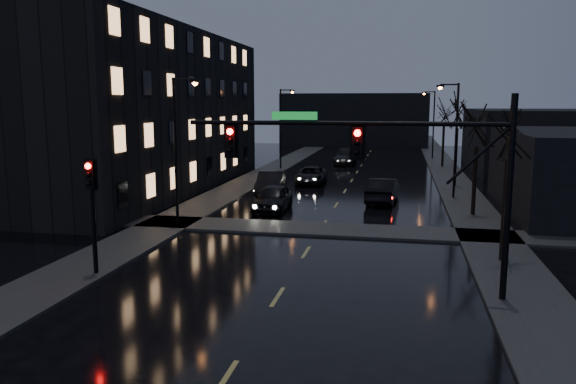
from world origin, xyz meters
The scene contains 21 objects.
sidewalk_left centered at (-8.50, 35.00, 0.06)m, with size 3.00×140.00×0.12m, color #2D2D2B.
sidewalk_right centered at (8.50, 35.00, 0.06)m, with size 3.00×140.00×0.12m, color #2D2D2B.
sidewalk_cross centered at (0.00, 18.50, 0.06)m, with size 40.00×3.00×0.12m, color #2D2D2B.
apartment_block centered at (-16.50, 30.00, 6.00)m, with size 12.00×30.00×12.00m, color black.
commercial_right_far centered at (17.00, 48.00, 3.00)m, with size 12.00×18.00×6.00m, color black.
far_block centered at (-3.00, 78.00, 4.00)m, with size 22.00×10.00×8.00m, color black.
signal_mast centered at (3.85, 9.00, 4.87)m, with size 11.11×0.41×7.00m.
signal_pole_left centered at (-7.50, 8.99, 3.01)m, with size 0.35×0.41×4.53m.
tree_near centered at (8.40, 14.00, 6.22)m, with size 3.52×3.52×8.08m.
tree_mid_a centered at (8.40, 24.00, 5.83)m, with size 3.30×3.30×7.58m.
tree_mid_b centered at (8.40, 36.00, 6.61)m, with size 3.74×3.74×8.59m.
tree_far centered at (8.40, 50.00, 6.06)m, with size 3.43×3.43×7.88m.
streetlight_l_near centered at (-7.58, 18.00, 4.77)m, with size 1.53×0.28×8.00m.
streetlight_l_far centered at (-7.58, 45.00, 4.77)m, with size 1.53×0.28×8.00m.
streetlight_r_mid centered at (7.58, 30.00, 4.77)m, with size 1.53×0.28×8.00m.
streetlight_r_far centered at (7.58, 58.00, 4.77)m, with size 1.53×0.28×8.00m.
oncoming_car_a centered at (-3.64, 23.25, 0.81)m, with size 1.92×4.77×1.63m, color black.
oncoming_car_b centered at (-5.15, 29.13, 0.85)m, with size 1.80×5.18×1.71m, color black.
oncoming_car_c centered at (-3.13, 35.32, 0.71)m, with size 2.35×5.09×1.41m, color black.
oncoming_car_d centered at (-1.80, 50.84, 0.82)m, with size 2.31×5.68×1.65m, color black.
lead_car centered at (2.98, 27.61, 0.83)m, with size 1.76×5.04×1.66m, color black.
Camera 1 is at (4.04, -10.30, 6.72)m, focal length 35.00 mm.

